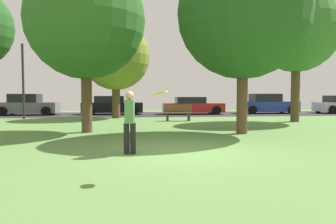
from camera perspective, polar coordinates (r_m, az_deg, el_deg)
name	(u,v)px	position (r m, az deg, el deg)	size (l,w,h in m)	color
ground_plane	(182,152)	(8.41, 2.38, -7.00)	(44.00, 44.00, 0.00)	#5B8442
road_strip	(150,114)	(24.26, -3.15, -0.39)	(44.00, 6.40, 0.01)	#28282B
oak_tree_center	(243,13)	(12.88, 13.00, 16.52)	(4.90, 4.90, 6.94)	brown
oak_tree_right	(116,56)	(20.72, -9.13, 9.61)	(4.23, 4.23, 5.97)	brown
birch_tree_lone	(297,30)	(19.23, 21.57, 13.19)	(4.52, 4.52, 7.20)	brown
oak_tree_left	(86,20)	(13.34, -14.21, 15.32)	(4.56, 4.56, 6.61)	brown
person_bystander	(130,120)	(8.07, -6.72, -1.37)	(0.30, 0.34, 1.55)	black
frisbee_disc	(161,93)	(5.80, -1.30, 3.38)	(0.31, 0.31, 0.08)	yellow
parked_car_grey	(28,105)	(25.49, -23.33, 1.07)	(4.13, 2.04, 1.52)	slate
parked_car_black	(112,106)	(24.58, -9.74, 1.09)	(4.41, 2.07, 1.36)	black
parked_car_red	(192,106)	(24.52, 4.29, 1.04)	(4.47, 2.04, 1.29)	#B21E1E
parked_car_blue	(267,104)	(26.57, 16.96, 1.27)	(4.44, 1.99, 1.53)	#233893
park_bench	(178,113)	(18.18, 1.75, -0.10)	(1.60, 0.45, 0.90)	brown
street_lamp_post	(23,81)	(21.44, -24.00, 4.90)	(0.14, 0.14, 4.50)	#2D2D33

